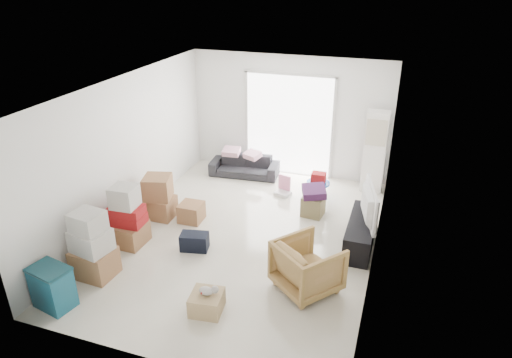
{
  "coord_description": "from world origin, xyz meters",
  "views": [
    {
      "loc": [
        2.44,
        -6.51,
        4.39
      ],
      "look_at": [
        0.17,
        0.2,
        1.07
      ],
      "focal_mm": 32.0,
      "sensor_mm": 36.0,
      "label": 1
    }
  ],
  "objects": [
    {
      "name": "room_shell",
      "position": [
        0.0,
        0.0,
        1.35
      ],
      "size": [
        4.98,
        6.48,
        3.18
      ],
      "color": "white",
      "rests_on": "ground"
    },
    {
      "name": "sliding_door",
      "position": [
        0.0,
        2.98,
        1.24
      ],
      "size": [
        2.1,
        0.04,
        2.33
      ],
      "color": "white",
      "rests_on": "room_shell"
    },
    {
      "name": "ac_tower",
      "position": [
        1.95,
        2.65,
        0.88
      ],
      "size": [
        0.45,
        0.3,
        1.75
      ],
      "primitive_type": "cube",
      "color": "white",
      "rests_on": "room_shell"
    },
    {
      "name": "tv_console",
      "position": [
        2.0,
        0.41,
        0.24
      ],
      "size": [
        0.43,
        1.44,
        0.48
      ],
      "primitive_type": "cube",
      "color": "black",
      "rests_on": "room_shell"
    },
    {
      "name": "television",
      "position": [
        2.0,
        0.41,
        0.55
      ],
      "size": [
        0.88,
        1.22,
        0.14
      ],
      "primitive_type": "imported",
      "rotation": [
        0.0,
        0.0,
        1.81
      ],
      "color": "black",
      "rests_on": "tv_console"
    },
    {
      "name": "sofa",
      "position": [
        -0.89,
        2.5,
        0.3
      ],
      "size": [
        1.59,
        0.6,
        0.61
      ],
      "primitive_type": "imported",
      "rotation": [
        0.0,
        0.0,
        0.09
      ],
      "color": "#29292E",
      "rests_on": "room_shell"
    },
    {
      "name": "pillow_left",
      "position": [
        -1.2,
        2.5,
        0.67
      ],
      "size": [
        0.4,
        0.33,
        0.12
      ],
      "primitive_type": "cube",
      "rotation": [
        0.0,
        0.0,
        0.09
      ],
      "color": "#DEA2B6",
      "rests_on": "sofa"
    },
    {
      "name": "pillow_right",
      "position": [
        -0.68,
        2.46,
        0.67
      ],
      "size": [
        0.45,
        0.41,
        0.12
      ],
      "primitive_type": "cube",
      "rotation": [
        0.0,
        0.0,
        -0.42
      ],
      "color": "#DEA2B6",
      "rests_on": "sofa"
    },
    {
      "name": "armchair",
      "position": [
        1.39,
        -1.04,
        0.43
      ],
      "size": [
        1.14,
        1.14,
        0.86
      ],
      "primitive_type": "imported",
      "rotation": [
        0.0,
        0.0,
        2.46
      ],
      "color": "#AE814D",
      "rests_on": "room_shell"
    },
    {
      "name": "storage_bins",
      "position": [
        -1.9,
        -2.57,
        0.32
      ],
      "size": [
        0.63,
        0.5,
        0.64
      ],
      "rotation": [
        0.0,
        0.0,
        -0.2
      ],
      "color": "#15526A",
      "rests_on": "room_shell"
    },
    {
      "name": "box_stack_a",
      "position": [
        -1.8,
        -1.78,
        0.5
      ],
      "size": [
        0.63,
        0.55,
        1.11
      ],
      "rotation": [
        0.0,
        0.0,
        -0.15
      ],
      "color": "#946842",
      "rests_on": "room_shell"
    },
    {
      "name": "box_stack_b",
      "position": [
        -1.8,
        -0.83,
        0.48
      ],
      "size": [
        0.6,
        0.55,
        1.09
      ],
      "rotation": [
        0.0,
        0.0,
        0.06
      ],
      "color": "#946842",
      "rests_on": "room_shell"
    },
    {
      "name": "box_stack_c",
      "position": [
        -1.77,
        0.16,
        0.41
      ],
      "size": [
        0.59,
        0.59,
        0.84
      ],
      "rotation": [
        0.0,
        0.0,
        0.06
      ],
      "color": "#946842",
      "rests_on": "room_shell"
    },
    {
      "name": "loose_box",
      "position": [
        -1.13,
        0.23,
        0.18
      ],
      "size": [
        0.43,
        0.43,
        0.35
      ],
      "primitive_type": "cube",
      "rotation": [
        0.0,
        0.0,
        0.03
      ],
      "color": "#946842",
      "rests_on": "room_shell"
    },
    {
      "name": "duffel_bag",
      "position": [
        -0.65,
        -0.64,
        0.15
      ],
      "size": [
        0.51,
        0.37,
        0.3
      ],
      "primitive_type": "cube",
      "rotation": [
        0.0,
        0.0,
        0.21
      ],
      "color": "black",
      "rests_on": "room_shell"
    },
    {
      "name": "ottoman",
      "position": [
        1.0,
        1.18,
        0.2
      ],
      "size": [
        0.43,
        0.43,
        0.4
      ],
      "primitive_type": "cube",
      "rotation": [
        0.0,
        0.0,
        -0.1
      ],
      "color": "olive",
      "rests_on": "room_shell"
    },
    {
      "name": "blanket",
      "position": [
        1.0,
        1.18,
        0.47
      ],
      "size": [
        0.55,
        0.55,
        0.14
      ],
      "primitive_type": "cube",
      "rotation": [
        0.0,
        0.0,
        0.33
      ],
      "color": "#4D2051",
      "rests_on": "ottoman"
    },
    {
      "name": "kids_table",
      "position": [
        0.96,
        1.81,
        0.43
      ],
      "size": [
        0.48,
        0.48,
        0.61
      ],
      "rotation": [
        0.0,
        0.0,
        0.1
      ],
      "color": "#083EA9",
      "rests_on": "room_shell"
    },
    {
      "name": "toy_walker",
      "position": [
        0.22,
        1.84,
        0.11
      ],
      "size": [
        0.36,
        0.34,
        0.4
      ],
      "rotation": [
        0.0,
        0.0,
        -0.29
      ],
      "color": "silver",
      "rests_on": "room_shell"
    },
    {
      "name": "wood_crate",
      "position": [
        0.18,
        -1.98,
        0.14
      ],
      "size": [
        0.48,
        0.48,
        0.29
      ],
      "primitive_type": "cube",
      "rotation": [
        0.0,
        0.0,
        0.13
      ],
      "color": "tan",
      "rests_on": "room_shell"
    },
    {
      "name": "plush_bunny",
      "position": [
        0.21,
        -1.97,
        0.35
      ],
      "size": [
        0.28,
        0.16,
        0.14
      ],
      "rotation": [
        0.0,
        0.0,
        0.33
      ],
      "color": "#B2ADA8",
      "rests_on": "wood_crate"
    }
  ]
}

